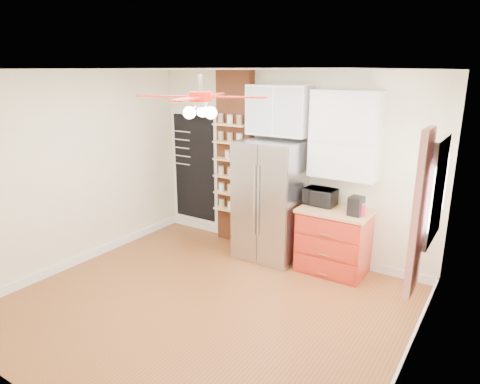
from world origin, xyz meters
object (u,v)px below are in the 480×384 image
Objects in this scene: ceiling_fan at (201,97)px; pantry_jar_oats at (228,155)px; coffee_maker at (356,206)px; red_cabinet at (333,241)px; fridge at (270,201)px; canister_left at (362,210)px; toaster_oven at (320,197)px.

pantry_jar_oats is at bearing 116.91° from ceiling_fan.
pantry_jar_oats is at bearing 179.34° from coffee_maker.
coffee_maker reaches higher than red_cabinet.
fridge is 1.86× the size of red_cabinet.
canister_left is at bearing 22.81° from coffee_maker.
ceiling_fan is at bearing -118.71° from red_cabinet.
fridge is 11.38× the size of canister_left.
fridge reaches higher than canister_left.
ceiling_fan is 3.30× the size of toaster_oven.
ceiling_fan is at bearing -122.44° from coffee_maker.
canister_left is at bearing -10.87° from toaster_oven.
red_cabinet is 3.81× the size of coffee_maker.
pantry_jar_oats is at bearing 175.10° from canister_left.
fridge reaches higher than coffee_maker.
red_cabinet is 0.62m from toaster_oven.
pantry_jar_oats is at bearing 179.59° from toaster_oven.
red_cabinet is at bearing 170.37° from canister_left.
red_cabinet is 2.09m from pantry_jar_oats.
fridge is at bearing -177.05° from red_cabinet.
toaster_oven reaches higher than red_cabinet.
ceiling_fan is 2.52m from canister_left.
coffee_maker is (0.30, -0.09, 0.57)m from red_cabinet.
coffee_maker is 1.60× the size of canister_left.
coffee_maker is at bearing -14.50° from toaster_oven.
fridge is 4.13× the size of toaster_oven.
coffee_maker reaches higher than toaster_oven.
red_cabinet is 2.75m from ceiling_fan.
red_cabinet is 2.22× the size of toaster_oven.
toaster_oven is (-0.26, 0.07, 0.57)m from red_cabinet.
coffee_maker is (0.56, -0.16, 0.01)m from toaster_oven.
ceiling_fan is 2.26m from pantry_jar_oats.
ceiling_fan is (0.05, -1.63, 1.55)m from fridge.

